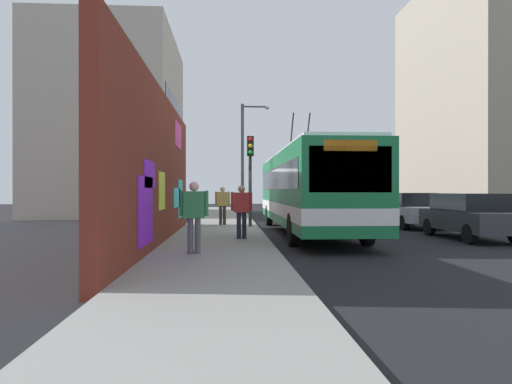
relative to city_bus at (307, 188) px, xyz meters
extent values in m
plane|color=black|center=(0.43, 1.80, -1.78)|extent=(80.00, 80.00, 0.00)
cube|color=gray|center=(0.43, 3.40, -1.70)|extent=(48.00, 3.20, 0.15)
cube|color=maroon|center=(-3.82, 5.15, 0.53)|extent=(13.48, 0.30, 4.62)
cube|color=yellow|center=(-4.39, 4.99, -0.11)|extent=(1.11, 0.02, 1.09)
cube|color=#8C19D8|center=(-6.38, 4.99, 0.29)|extent=(1.44, 0.02, 0.66)
cube|color=#33D8E5|center=(0.56, 4.99, -0.42)|extent=(1.31, 0.02, 1.50)
cube|color=#F2338C|center=(-0.22, 4.99, 2.01)|extent=(2.01, 0.02, 0.95)
cube|color=#8C19D8|center=(-6.89, 4.99, -0.57)|extent=(1.80, 0.02, 1.58)
cube|color=#33D8E5|center=(-0.58, 4.99, -0.36)|extent=(1.99, 0.02, 0.72)
cube|color=#B2A899|center=(13.96, 11.00, 4.34)|extent=(11.14, 8.36, 12.23)
cube|color=black|center=(13.96, 6.80, 2.62)|extent=(9.47, 0.04, 1.10)
cube|color=black|center=(13.96, 6.80, 5.82)|extent=(9.47, 0.04, 1.10)
cube|color=#9E937F|center=(13.55, -15.20, 6.64)|extent=(13.85, 7.64, 16.84)
cube|color=#19723F|center=(0.01, 0.00, -0.02)|extent=(12.61, 2.50, 2.62)
cube|color=silver|center=(0.01, 0.00, 1.35)|extent=(12.10, 2.30, 0.12)
cube|color=white|center=(0.01, 0.00, -0.78)|extent=(12.63, 2.52, 0.44)
cube|color=black|center=(-6.28, 0.00, 0.44)|extent=(0.04, 2.12, 1.18)
cube|color=black|center=(0.01, 0.00, 0.37)|extent=(11.60, 2.53, 0.84)
cube|color=orange|center=(-6.27, 0.00, 1.04)|extent=(0.06, 1.37, 0.28)
cylinder|color=black|center=(1.90, -0.35, 2.19)|extent=(1.43, 0.06, 2.00)
cylinder|color=black|center=(1.90, 0.35, 2.19)|extent=(1.43, 0.06, 2.00)
cylinder|color=black|center=(-4.03, -1.13, -1.28)|extent=(1.00, 0.28, 1.00)
cylinder|color=black|center=(-4.03, 1.13, -1.28)|extent=(1.00, 0.28, 1.00)
cylinder|color=black|center=(4.04, -1.13, -1.28)|extent=(1.00, 0.28, 1.00)
cylinder|color=black|center=(4.04, 1.13, -1.28)|extent=(1.00, 0.28, 1.00)
cube|color=#38383D|center=(-2.51, -5.20, -1.13)|extent=(4.22, 1.71, 0.66)
cube|color=black|center=(-2.42, -5.20, -0.50)|extent=(2.53, 1.54, 0.60)
cylinder|color=black|center=(-3.90, -4.44, -1.46)|extent=(0.64, 0.22, 0.64)
cylinder|color=black|center=(-1.12, -5.96, -1.46)|extent=(0.64, 0.22, 0.64)
cylinder|color=black|center=(-1.12, -4.44, -1.46)|extent=(0.64, 0.22, 0.64)
cube|color=#B7B7BC|center=(2.74, -5.20, -1.13)|extent=(4.82, 1.82, 0.66)
cube|color=black|center=(2.84, -5.20, -0.50)|extent=(2.89, 1.64, 0.60)
cylinder|color=black|center=(1.15, -6.01, -1.46)|extent=(0.64, 0.22, 0.64)
cylinder|color=black|center=(1.15, -4.39, -1.46)|extent=(0.64, 0.22, 0.64)
cylinder|color=black|center=(4.33, -6.01, -1.46)|extent=(0.64, 0.22, 0.64)
cylinder|color=black|center=(4.33, -4.39, -1.46)|extent=(0.64, 0.22, 0.64)
cube|color=#C6B793|center=(8.20, -5.20, -1.13)|extent=(4.59, 1.93, 0.66)
cube|color=black|center=(8.29, -5.20, -0.50)|extent=(2.76, 1.73, 0.60)
cylinder|color=black|center=(6.68, -6.06, -1.46)|extent=(0.64, 0.22, 0.64)
cylinder|color=black|center=(6.68, -4.34, -1.46)|extent=(0.64, 0.22, 0.64)
cylinder|color=black|center=(9.71, -6.06, -1.46)|extent=(0.64, 0.22, 0.64)
cylinder|color=black|center=(9.71, -4.34, -1.46)|extent=(0.64, 0.22, 0.64)
cylinder|color=#1E1E2D|center=(-3.25, 2.58, -1.21)|extent=(0.14, 0.14, 0.84)
cylinder|color=#1E1E2D|center=(-3.25, 2.75, -1.21)|extent=(0.14, 0.14, 0.84)
cube|color=#BF3333|center=(-3.25, 2.66, -0.47)|extent=(0.22, 0.49, 0.63)
cylinder|color=#BF3333|center=(-3.25, 2.37, -0.44)|extent=(0.09, 0.09, 0.60)
cylinder|color=#BF3333|center=(-3.25, 2.96, -0.44)|extent=(0.09, 0.09, 0.60)
sphere|color=tan|center=(-3.25, 2.66, -0.05)|extent=(0.23, 0.23, 0.23)
cylinder|color=#595960|center=(-6.54, 3.82, -1.20)|extent=(0.14, 0.14, 0.86)
cylinder|color=#595960|center=(-6.54, 3.99, -1.20)|extent=(0.14, 0.14, 0.86)
cube|color=#338C4C|center=(-6.54, 3.90, -0.44)|extent=(0.22, 0.50, 0.65)
cylinder|color=#338C4C|center=(-6.54, 3.60, -0.41)|extent=(0.09, 0.09, 0.61)
cylinder|color=#338C4C|center=(-6.54, 4.21, -0.41)|extent=(0.09, 0.09, 0.61)
sphere|color=beige|center=(-6.54, 3.90, 0.00)|extent=(0.23, 0.23, 0.23)
cylinder|color=#3F3326|center=(2.70, 3.26, -1.21)|extent=(0.14, 0.14, 0.84)
cylinder|color=#3F3326|center=(2.70, 3.43, -1.21)|extent=(0.14, 0.14, 0.84)
cube|color=gold|center=(2.70, 3.34, -0.47)|extent=(0.22, 0.49, 0.63)
cylinder|color=gold|center=(2.70, 3.05, -0.44)|extent=(0.09, 0.09, 0.60)
cylinder|color=gold|center=(2.70, 3.64, -0.44)|extent=(0.09, 0.09, 0.60)
sphere|color=beige|center=(2.70, 3.34, -0.04)|extent=(0.23, 0.23, 0.23)
cylinder|color=#2D382D|center=(1.71, 2.15, 0.31)|extent=(0.14, 0.14, 3.87)
cube|color=black|center=(1.49, 2.15, 1.79)|extent=(0.20, 0.28, 0.84)
sphere|color=red|center=(1.38, 2.15, 2.07)|extent=(0.18, 0.18, 0.18)
sphere|color=yellow|center=(1.38, 2.15, 1.79)|extent=(0.18, 0.18, 0.18)
sphere|color=green|center=(1.38, 2.15, 1.51)|extent=(0.18, 0.18, 0.18)
cylinder|color=#4C4C51|center=(9.03, 2.25, 1.71)|extent=(0.18, 0.18, 6.67)
cylinder|color=#4C4C51|center=(9.03, 1.52, 4.90)|extent=(0.10, 1.47, 0.10)
ellipsoid|color=silver|center=(9.03, 0.78, 4.85)|extent=(0.44, 0.28, 0.20)
camera|label=1|loc=(-17.33, 3.07, -0.11)|focal=31.23mm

